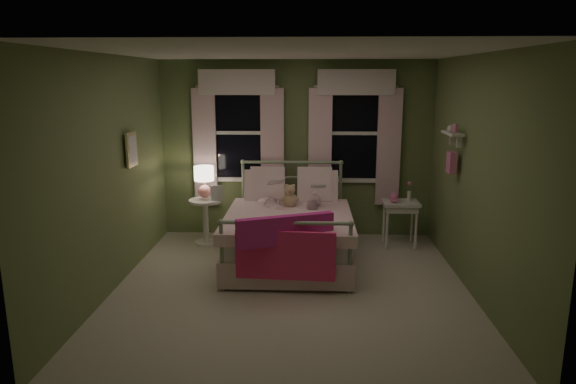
{
  "coord_description": "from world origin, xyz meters",
  "views": [
    {
      "loc": [
        0.19,
        -5.45,
        2.35
      ],
      "look_at": [
        -0.06,
        0.56,
        1.0
      ],
      "focal_mm": 32.0,
      "sensor_mm": 36.0,
      "label": 1
    }
  ],
  "objects_px": {
    "nightstand_left": "(206,215)",
    "child_left": "(270,181)",
    "child_right": "(311,185)",
    "table_lamp": "(204,179)",
    "bed": "(289,232)",
    "nightstand_right": "(400,208)",
    "teddy_bear": "(290,197)"
  },
  "relations": [
    {
      "from": "teddy_bear",
      "to": "nightstand_left",
      "type": "xyz_separation_m",
      "value": [
        -1.22,
        0.4,
        -0.37
      ]
    },
    {
      "from": "bed",
      "to": "child_left",
      "type": "xyz_separation_m",
      "value": [
        -0.28,
        0.42,
        0.6
      ]
    },
    {
      "from": "table_lamp",
      "to": "nightstand_right",
      "type": "xyz_separation_m",
      "value": [
        2.76,
        -0.0,
        -0.4
      ]
    },
    {
      "from": "teddy_bear",
      "to": "table_lamp",
      "type": "height_order",
      "value": "table_lamp"
    },
    {
      "from": "child_right",
      "to": "table_lamp",
      "type": "bearing_deg",
      "value": -7.88
    },
    {
      "from": "bed",
      "to": "child_right",
      "type": "distance_m",
      "value": 0.74
    },
    {
      "from": "bed",
      "to": "child_left",
      "type": "bearing_deg",
      "value": 123.6
    },
    {
      "from": "bed",
      "to": "table_lamp",
      "type": "bearing_deg",
      "value": 151.55
    },
    {
      "from": "child_left",
      "to": "child_right",
      "type": "xyz_separation_m",
      "value": [
        0.56,
        0.0,
        -0.05
      ]
    },
    {
      "from": "child_right",
      "to": "nightstand_left",
      "type": "bearing_deg",
      "value": -7.88
    },
    {
      "from": "teddy_bear",
      "to": "table_lamp",
      "type": "bearing_deg",
      "value": 161.89
    },
    {
      "from": "child_right",
      "to": "table_lamp",
      "type": "distance_m",
      "value": 1.52
    },
    {
      "from": "child_right",
      "to": "table_lamp",
      "type": "height_order",
      "value": "child_right"
    },
    {
      "from": "child_left",
      "to": "teddy_bear",
      "type": "bearing_deg",
      "value": 129.67
    },
    {
      "from": "bed",
      "to": "nightstand_right",
      "type": "distance_m",
      "value": 1.68
    },
    {
      "from": "bed",
      "to": "child_left",
      "type": "height_order",
      "value": "child_left"
    },
    {
      "from": "teddy_bear",
      "to": "nightstand_left",
      "type": "distance_m",
      "value": 1.34
    },
    {
      "from": "teddy_bear",
      "to": "child_right",
      "type": "bearing_deg",
      "value": 29.5
    },
    {
      "from": "bed",
      "to": "child_left",
      "type": "distance_m",
      "value": 0.78
    },
    {
      "from": "nightstand_right",
      "to": "teddy_bear",
      "type": "bearing_deg",
      "value": -165.55
    },
    {
      "from": "nightstand_left",
      "to": "nightstand_right",
      "type": "relative_size",
      "value": 1.02
    },
    {
      "from": "child_left",
      "to": "child_right",
      "type": "relative_size",
      "value": 1.13
    },
    {
      "from": "nightstand_left",
      "to": "nightstand_right",
      "type": "bearing_deg",
      "value": -0.08
    },
    {
      "from": "child_right",
      "to": "nightstand_left",
      "type": "height_order",
      "value": "child_right"
    },
    {
      "from": "nightstand_left",
      "to": "child_left",
      "type": "bearing_deg",
      "value": -14.37
    },
    {
      "from": "bed",
      "to": "child_right",
      "type": "xyz_separation_m",
      "value": [
        0.28,
        0.42,
        0.55
      ]
    },
    {
      "from": "bed",
      "to": "child_right",
      "type": "relative_size",
      "value": 2.82
    },
    {
      "from": "nightstand_right",
      "to": "table_lamp",
      "type": "bearing_deg",
      "value": 179.92
    },
    {
      "from": "child_right",
      "to": "teddy_bear",
      "type": "xyz_separation_m",
      "value": [
        -0.28,
        -0.16,
        -0.14
      ]
    },
    {
      "from": "child_left",
      "to": "child_right",
      "type": "bearing_deg",
      "value": 159.16
    },
    {
      "from": "bed",
      "to": "table_lamp",
      "type": "height_order",
      "value": "bed"
    },
    {
      "from": "nightstand_left",
      "to": "table_lamp",
      "type": "height_order",
      "value": "table_lamp"
    }
  ]
}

